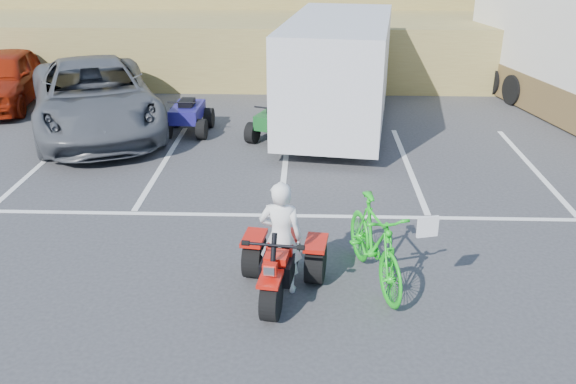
{
  "coord_description": "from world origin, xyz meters",
  "views": [
    {
      "loc": [
        0.49,
        -7.56,
        4.85
      ],
      "look_at": [
        0.19,
        1.2,
        1.0
      ],
      "focal_mm": 38.0,
      "sensor_mm": 36.0,
      "label": 1
    }
  ],
  "objects_px": {
    "green_dirt_bike": "(375,243)",
    "cargo_trailer": "(338,71)",
    "grey_pickup": "(94,97)",
    "quad_atv_blue": "(189,132)",
    "quad_atv_green": "(277,139)",
    "rider": "(281,238)",
    "red_trike_atv": "(279,294)",
    "red_car": "(3,78)"
  },
  "relations": [
    {
      "from": "rider",
      "to": "quad_atv_blue",
      "type": "distance_m",
      "value": 7.71
    },
    {
      "from": "red_trike_atv",
      "to": "grey_pickup",
      "type": "bearing_deg",
      "value": 131.77
    },
    {
      "from": "green_dirt_bike",
      "to": "grey_pickup",
      "type": "bearing_deg",
      "value": 117.75
    },
    {
      "from": "rider",
      "to": "grey_pickup",
      "type": "distance_m",
      "value": 8.89
    },
    {
      "from": "red_trike_atv",
      "to": "rider",
      "type": "height_order",
      "value": "rider"
    },
    {
      "from": "grey_pickup",
      "to": "cargo_trailer",
      "type": "height_order",
      "value": "cargo_trailer"
    },
    {
      "from": "quad_atv_green",
      "to": "cargo_trailer",
      "type": "bearing_deg",
      "value": 53.67
    },
    {
      "from": "red_car",
      "to": "green_dirt_bike",
      "type": "bearing_deg",
      "value": -51.57
    },
    {
      "from": "rider",
      "to": "green_dirt_bike",
      "type": "xyz_separation_m",
      "value": [
        1.35,
        0.27,
        -0.2
      ]
    },
    {
      "from": "quad_atv_blue",
      "to": "cargo_trailer",
      "type": "bearing_deg",
      "value": 9.41
    },
    {
      "from": "red_car",
      "to": "red_trike_atv",
      "type": "bearing_deg",
      "value": -57.09
    },
    {
      "from": "quad_atv_blue",
      "to": "grey_pickup",
      "type": "bearing_deg",
      "value": 178.53
    },
    {
      "from": "red_trike_atv",
      "to": "quad_atv_green",
      "type": "bearing_deg",
      "value": 100.95
    },
    {
      "from": "grey_pickup",
      "to": "rider",
      "type": "bearing_deg",
      "value": -77.95
    },
    {
      "from": "cargo_trailer",
      "to": "quad_atv_green",
      "type": "bearing_deg",
      "value": -139.44
    },
    {
      "from": "green_dirt_bike",
      "to": "cargo_trailer",
      "type": "xyz_separation_m",
      "value": [
        -0.26,
        7.42,
        0.87
      ]
    },
    {
      "from": "red_car",
      "to": "quad_atv_blue",
      "type": "distance_m",
      "value": 6.37
    },
    {
      "from": "quad_atv_blue",
      "to": "quad_atv_green",
      "type": "xyz_separation_m",
      "value": [
        2.28,
        -0.44,
        0.0
      ]
    },
    {
      "from": "grey_pickup",
      "to": "cargo_trailer",
      "type": "xyz_separation_m",
      "value": [
        6.13,
        0.37,
        0.63
      ]
    },
    {
      "from": "rider",
      "to": "red_car",
      "type": "height_order",
      "value": "rider"
    },
    {
      "from": "red_trike_atv",
      "to": "grey_pickup",
      "type": "distance_m",
      "value": 9.04
    },
    {
      "from": "cargo_trailer",
      "to": "green_dirt_bike",
      "type": "bearing_deg",
      "value": -79.98
    },
    {
      "from": "red_trike_atv",
      "to": "rider",
      "type": "relative_size",
      "value": 0.97
    },
    {
      "from": "rider",
      "to": "quad_atv_green",
      "type": "distance_m",
      "value": 6.8
    },
    {
      "from": "cargo_trailer",
      "to": "quad_atv_blue",
      "type": "relative_size",
      "value": 4.24
    },
    {
      "from": "grey_pickup",
      "to": "red_trike_atv",
      "type": "bearing_deg",
      "value": -78.59
    },
    {
      "from": "red_trike_atv",
      "to": "quad_atv_green",
      "type": "height_order",
      "value": "red_trike_atv"
    },
    {
      "from": "grey_pickup",
      "to": "quad_atv_blue",
      "type": "bearing_deg",
      "value": -25.79
    },
    {
      "from": "quad_atv_blue",
      "to": "quad_atv_green",
      "type": "relative_size",
      "value": 1.0
    },
    {
      "from": "cargo_trailer",
      "to": "red_car",
      "type": "bearing_deg",
      "value": 176.58
    },
    {
      "from": "rider",
      "to": "cargo_trailer",
      "type": "height_order",
      "value": "cargo_trailer"
    },
    {
      "from": "red_trike_atv",
      "to": "rider",
      "type": "bearing_deg",
      "value": 90.0
    },
    {
      "from": "quad_atv_blue",
      "to": "green_dirt_bike",
      "type": "bearing_deg",
      "value": -58.02
    },
    {
      "from": "red_trike_atv",
      "to": "cargo_trailer",
      "type": "relative_size",
      "value": 0.26
    },
    {
      "from": "red_trike_atv",
      "to": "red_car",
      "type": "distance_m",
      "value": 12.96
    },
    {
      "from": "rider",
      "to": "grey_pickup",
      "type": "bearing_deg",
      "value": -47.58
    },
    {
      "from": "rider",
      "to": "green_dirt_bike",
      "type": "distance_m",
      "value": 1.39
    },
    {
      "from": "green_dirt_bike",
      "to": "quad_atv_blue",
      "type": "height_order",
      "value": "green_dirt_bike"
    },
    {
      "from": "grey_pickup",
      "to": "quad_atv_green",
      "type": "distance_m",
      "value": 4.77
    },
    {
      "from": "green_dirt_bike",
      "to": "cargo_trailer",
      "type": "relative_size",
      "value": 0.34
    },
    {
      "from": "red_trike_atv",
      "to": "quad_atv_green",
      "type": "xyz_separation_m",
      "value": [
        -0.38,
        6.89,
        0.0
      ]
    },
    {
      "from": "rider",
      "to": "quad_atv_green",
      "type": "relative_size",
      "value": 1.15
    }
  ]
}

